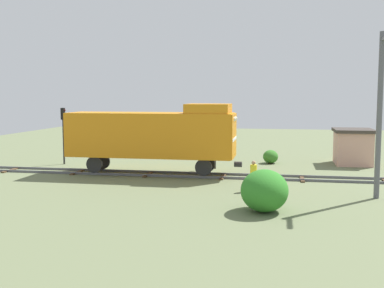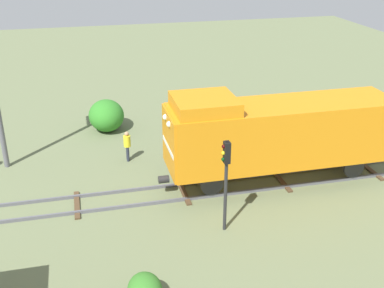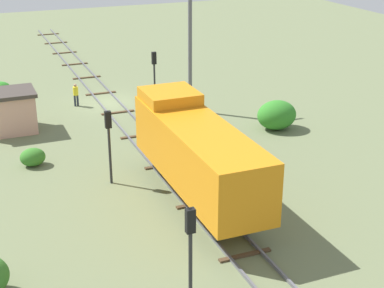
# 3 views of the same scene
# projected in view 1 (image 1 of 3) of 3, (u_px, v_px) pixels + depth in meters

# --- Properties ---
(locomotive) EXTENTS (2.90, 11.60, 4.60)m
(locomotive) POSITION_uv_depth(u_px,v_px,m) (154.00, 134.00, 31.94)
(locomotive) COLOR orange
(locomotive) RESTS_ON railway_track
(traffic_signal_mid) EXTENTS (0.32, 0.34, 4.05)m
(traffic_signal_mid) POSITION_uv_depth(u_px,v_px,m) (215.00, 130.00, 34.60)
(traffic_signal_mid) COLOR #262628
(traffic_signal_mid) RESTS_ON ground
(traffic_signal_far) EXTENTS (0.32, 0.34, 4.35)m
(traffic_signal_far) POSITION_uv_depth(u_px,v_px,m) (63.00, 125.00, 36.90)
(traffic_signal_far) COLOR #262628
(traffic_signal_far) RESTS_ON ground
(worker_by_signal) EXTENTS (0.38, 0.38, 1.70)m
(worker_by_signal) POSITION_uv_depth(u_px,v_px,m) (254.00, 173.00, 26.78)
(worker_by_signal) COLOR #262B38
(worker_by_signal) RESTS_ON ground
(catenary_mast) EXTENTS (1.94, 0.28, 8.52)m
(catenary_mast) POSITION_uv_depth(u_px,v_px,m) (380.00, 111.00, 24.43)
(catenary_mast) COLOR #595960
(catenary_mast) RESTS_ON ground
(relay_hut) EXTENTS (3.50, 2.90, 2.74)m
(relay_hut) POSITION_uv_depth(u_px,v_px,m) (353.00, 146.00, 36.93)
(relay_hut) COLOR #D19E8C
(relay_hut) RESTS_ON ground
(bush_near) EXTENTS (2.67, 2.18, 1.94)m
(bush_near) POSITION_uv_depth(u_px,v_px,m) (264.00, 191.00, 22.04)
(bush_near) COLOR #2F7C26
(bush_near) RESTS_ON ground
(bush_mid) EXTENTS (2.38, 1.94, 1.73)m
(bush_mid) POSITION_uv_depth(u_px,v_px,m) (139.00, 145.00, 43.25)
(bush_mid) COLOR #346E26
(bush_mid) RESTS_ON ground
(bush_far) EXTENTS (1.44, 1.18, 1.04)m
(bush_far) POSITION_uv_depth(u_px,v_px,m) (271.00, 157.00, 37.60)
(bush_far) COLOR #347426
(bush_far) RESTS_ON ground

